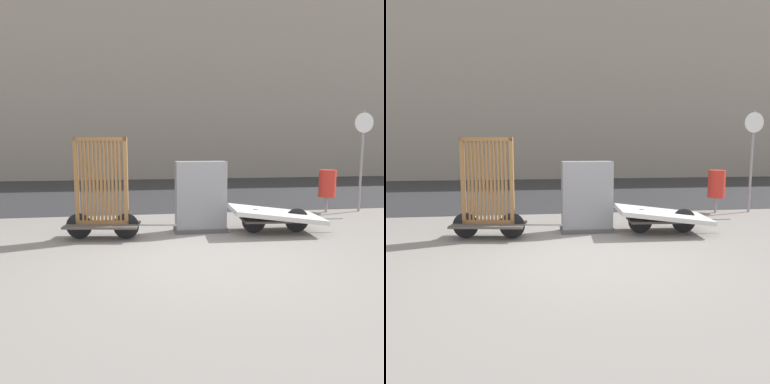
{
  "view_description": "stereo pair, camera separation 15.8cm",
  "coord_description": "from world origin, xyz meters",
  "views": [
    {
      "loc": [
        -1.03,
        -5.45,
        1.77
      ],
      "look_at": [
        0.0,
        1.46,
        0.84
      ],
      "focal_mm": 35.0,
      "sensor_mm": 36.0,
      "label": 1
    },
    {
      "loc": [
        -0.88,
        -5.47,
        1.77
      ],
      "look_at": [
        0.0,
        1.46,
        0.84
      ],
      "focal_mm": 35.0,
      "sensor_mm": 36.0,
      "label": 2
    }
  ],
  "objects": [
    {
      "name": "ground_plane",
      "position": [
        0.0,
        0.0,
        0.0
      ],
      "size": [
        60.0,
        60.0,
        0.0
      ],
      "primitive_type": "plane",
      "color": "gray"
    },
    {
      "name": "road_strip",
      "position": [
        0.0,
        8.1,
        0.0
      ],
      "size": [
        56.0,
        8.84,
        0.01
      ],
      "color": "#2D2D30",
      "rests_on": "ground_plane"
    },
    {
      "name": "building_facade",
      "position": [
        0.0,
        14.52,
        6.47
      ],
      "size": [
        48.0,
        4.0,
        12.94
      ],
      "color": "#9E9384",
      "rests_on": "ground_plane"
    },
    {
      "name": "bike_cart_with_bedframe",
      "position": [
        -1.66,
        1.46,
        0.69
      ],
      "size": [
        2.06,
        0.77,
        1.86
      ],
      "rotation": [
        0.0,
        0.0,
        -0.15
      ],
      "color": "#4C4742",
      "rests_on": "ground_plane"
    },
    {
      "name": "bike_cart_with_mattress",
      "position": [
        1.67,
        1.46,
        0.34
      ],
      "size": [
        2.28,
        1.15,
        0.52
      ],
      "rotation": [
        0.0,
        0.0,
        -0.07
      ],
      "color": "#4C4742",
      "rests_on": "ground_plane"
    },
    {
      "name": "utility_cabinet",
      "position": [
        0.21,
        1.75,
        0.66
      ],
      "size": [
        1.05,
        0.45,
        1.4
      ],
      "color": "#4C4C4C",
      "rests_on": "ground_plane"
    },
    {
      "name": "trash_bin",
      "position": [
        3.74,
        3.33,
        0.73
      ],
      "size": [
        0.42,
        0.42,
        1.08
      ],
      "color": "gray",
      "rests_on": "ground_plane"
    },
    {
      "name": "sign_post",
      "position": [
        4.64,
        3.32,
        1.62
      ],
      "size": [
        0.5,
        0.06,
        2.56
      ],
      "color": "gray",
      "rests_on": "ground_plane"
    }
  ]
}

